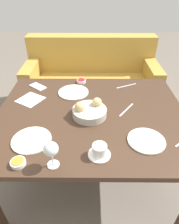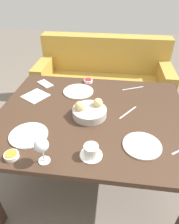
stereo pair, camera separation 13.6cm
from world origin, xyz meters
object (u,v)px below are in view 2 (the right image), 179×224
(jam_bowl_honey, at_px, (12,155))
(coffee_cup, at_px, (91,151))
(plate_far_center, at_px, (78,91))
(napkin, at_px, (36,96))
(plate_near_left, at_px, (29,135))
(knife_silver, at_px, (133,88))
(jam_bowl_berry, at_px, (88,81))
(wine_glass, at_px, (42,146))
(fork_silver, at_px, (128,112))
(couch, at_px, (103,84))
(plate_near_right, at_px, (142,145))
(cell_phone, at_px, (45,84))
(bread_basket, at_px, (89,111))

(jam_bowl_honey, bearing_deg, coffee_cup, 9.07)
(plate_far_center, height_order, napkin, plate_far_center)
(plate_near_left, xyz_separation_m, coffee_cup, (0.40, -0.11, 0.03))
(jam_bowl_honey, height_order, knife_silver, jam_bowl_honey)
(plate_near_left, bearing_deg, jam_bowl_berry, 70.34)
(wine_glass, height_order, fork_silver, wine_glass)
(couch, height_order, jam_bowl_honey, couch)
(jam_bowl_honey, bearing_deg, plate_near_right, 14.05)
(jam_bowl_berry, xyz_separation_m, jam_bowl_honey, (-0.29, -0.92, 0.00))
(jam_bowl_honey, bearing_deg, cell_phone, 95.46)
(bread_basket, height_order, jam_bowl_honey, bread_basket)
(couch, height_order, plate_near_left, couch)
(coffee_cup, xyz_separation_m, knife_silver, (0.26, 0.79, -0.03))
(napkin, relative_size, cell_phone, 1.42)
(bread_basket, xyz_separation_m, plate_near_right, (0.34, -0.25, -0.03))
(plate_near_left, xyz_separation_m, plate_far_center, (0.21, 0.56, 0.00))
(cell_phone, bearing_deg, coffee_cup, -56.70)
(fork_silver, bearing_deg, cell_phone, 154.72)
(plate_far_center, distance_m, knife_silver, 0.47)
(couch, xyz_separation_m, knife_silver, (0.30, -0.80, 0.40))
(plate_far_center, distance_m, wine_glass, 0.75)
(wine_glass, height_order, jam_bowl_berry, wine_glass)
(plate_near_left, relative_size, jam_bowl_honey, 2.99)
(couch, xyz_separation_m, plate_far_center, (-0.15, -0.92, 0.40))
(coffee_cup, bearing_deg, cell_phone, 123.30)
(plate_near_left, height_order, coffee_cup, coffee_cup)
(plate_far_center, distance_m, fork_silver, 0.47)
(bread_basket, relative_size, napkin, 1.01)
(jam_bowl_berry, height_order, knife_silver, jam_bowl_berry)
(coffee_cup, xyz_separation_m, jam_bowl_honey, (-0.42, -0.07, -0.02))
(plate_near_right, bearing_deg, coffee_cup, -158.86)
(coffee_cup, xyz_separation_m, napkin, (-0.52, 0.56, -0.03))
(plate_near_right, bearing_deg, couch, 102.19)
(plate_far_center, height_order, jam_bowl_berry, jam_bowl_berry)
(jam_bowl_honey, bearing_deg, plate_far_center, 72.46)
(plate_near_left, height_order, jam_bowl_honey, jam_bowl_honey)
(jam_bowl_berry, relative_size, knife_silver, 0.43)
(wine_glass, bearing_deg, couch, 83.12)
(plate_near_right, xyz_separation_m, plate_far_center, (-0.47, 0.56, 0.00))
(plate_near_left, distance_m, knife_silver, 0.95)
(jam_bowl_berry, distance_m, napkin, 0.48)
(bread_basket, distance_m, napkin, 0.50)
(wine_glass, distance_m, knife_silver, 1.00)
(bread_basket, bearing_deg, plate_near_left, -143.16)
(wine_glass, relative_size, knife_silver, 0.85)
(plate_near_right, relative_size, plate_far_center, 0.90)
(plate_near_right, relative_size, wine_glass, 1.42)
(bread_basket, xyz_separation_m, jam_bowl_honey, (-0.36, -0.43, -0.02))
(couch, xyz_separation_m, coffee_cup, (0.04, -1.59, 0.43))
(plate_far_center, bearing_deg, jam_bowl_berry, 72.32)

